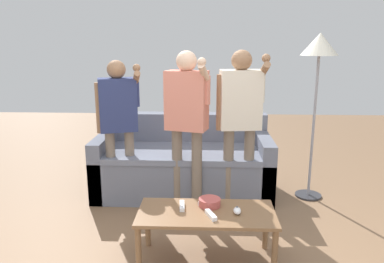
{
  "coord_description": "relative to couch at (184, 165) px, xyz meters",
  "views": [
    {
      "loc": [
        0.13,
        -2.55,
        1.65
      ],
      "look_at": [
        -0.0,
        0.53,
        0.9
      ],
      "focal_mm": 35.09,
      "sensor_mm": 36.0,
      "label": 1
    }
  ],
  "objects": [
    {
      "name": "floor_lamp",
      "position": [
        1.36,
        -0.11,
        1.21
      ],
      "size": [
        0.37,
        0.37,
        1.73
      ],
      "color": "#2D2D33",
      "rests_on": "ground"
    },
    {
      "name": "game_remote_nunchuk",
      "position": [
        0.48,
        -1.43,
        0.13
      ],
      "size": [
        0.06,
        0.09,
        0.05
      ],
      "color": "white",
      "rests_on": "coffee_table"
    },
    {
      "name": "couch",
      "position": [
        0.0,
        0.0,
        0.0
      ],
      "size": [
        1.89,
        0.89,
        0.83
      ],
      "color": "slate",
      "rests_on": "ground"
    },
    {
      "name": "game_remote_wand_near",
      "position": [
        0.29,
        -1.48,
        0.12
      ],
      "size": [
        0.09,
        0.16,
        0.03
      ],
      "color": "white",
      "rests_on": "coffee_table"
    },
    {
      "name": "snack_bowl",
      "position": [
        0.28,
        -1.3,
        0.14
      ],
      "size": [
        0.17,
        0.17,
        0.06
      ],
      "primitive_type": "cylinder",
      "color": "#B24C47",
      "rests_on": "coffee_table"
    },
    {
      "name": "game_remote_wand_far",
      "position": [
        0.07,
        -1.34,
        0.12
      ],
      "size": [
        0.05,
        0.16,
        0.03
      ],
      "color": "white",
      "rests_on": "coffee_table"
    },
    {
      "name": "game_remote_wand_spare",
      "position": [
        0.26,
        -1.27,
        0.12
      ],
      "size": [
        0.15,
        0.11,
        0.03
      ],
      "color": "white",
      "rests_on": "coffee_table"
    },
    {
      "name": "player_left",
      "position": [
        -0.63,
        -0.35,
        0.62
      ],
      "size": [
        0.47,
        0.29,
        1.47
      ],
      "color": "#756656",
      "rests_on": "ground"
    },
    {
      "name": "player_center",
      "position": [
        0.06,
        -0.47,
        0.68
      ],
      "size": [
        0.45,
        0.41,
        1.56
      ],
      "color": "#756656",
      "rests_on": "ground"
    },
    {
      "name": "coffee_table",
      "position": [
        0.26,
        -1.4,
        0.05
      ],
      "size": [
        1.03,
        0.48,
        0.41
      ],
      "color": "brown",
      "rests_on": "ground"
    },
    {
      "name": "ground_plane",
      "position": [
        0.13,
        -1.42,
        -0.3
      ],
      "size": [
        12.0,
        12.0,
        0.0
      ],
      "primitive_type": "plane",
      "color": "brown"
    },
    {
      "name": "player_right",
      "position": [
        0.57,
        -0.42,
        0.69
      ],
      "size": [
        0.48,
        0.3,
        1.57
      ],
      "color": "#756656",
      "rests_on": "ground"
    }
  ]
}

